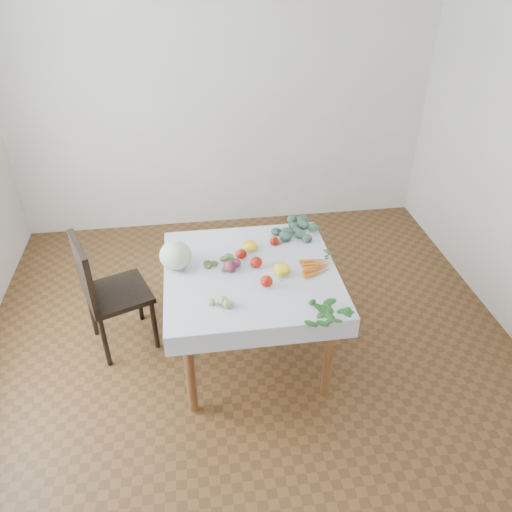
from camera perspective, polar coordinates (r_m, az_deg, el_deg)
The scene contains 19 objects.
ground at distance 3.76m, azimuth -0.54°, elevation -11.08°, with size 4.00×4.00×0.00m, color brown.
back_wall at distance 4.82m, azimuth -3.98°, elevation 18.19°, with size 4.00×0.04×2.70m, color white.
table at distance 3.33m, azimuth -0.60°, elevation -3.13°, with size 1.00×1.00×0.75m.
tablecloth at distance 3.27m, azimuth -0.61°, elevation -1.74°, with size 1.12×1.12×0.01m, color white.
chair at distance 3.64m, azimuth -17.01°, elevation -3.52°, with size 0.55×0.55×0.94m.
cabbage at distance 3.29m, azimuth -9.19°, elevation 0.08°, with size 0.21×0.21×0.19m, color beige.
tomato_a at distance 3.37m, azimuth -1.69°, elevation 0.24°, with size 0.07×0.07×0.06m, color #B2150B.
tomato_b at distance 3.52m, azimuth 2.13°, elevation 1.72°, with size 0.07×0.07×0.06m, color #B2150B.
tomato_c at distance 3.12m, azimuth 1.20°, elevation -2.88°, with size 0.08×0.08×0.07m, color #B2150B.
tomato_d at distance 3.29m, azimuth 0.02°, elevation -0.71°, with size 0.08×0.08×0.07m, color #B2150B.
heirloom_back at distance 3.45m, azimuth -0.68°, elevation 1.20°, with size 0.10×0.10×0.07m, color yellow.
heirloom_front at distance 3.22m, azimuth 2.97°, elevation -1.52°, with size 0.11×0.11×0.08m, color yellow.
onion_a at distance 3.29m, azimuth -2.36°, elevation -0.82°, with size 0.07×0.07×0.06m, color maroon.
onion_b at distance 3.25m, azimuth -2.99°, elevation -1.16°, with size 0.09×0.09×0.07m, color maroon.
tomatillo_cluster at distance 2.97m, azimuth -4.37°, elevation -5.52°, with size 0.14×0.11×0.05m.
carrot_bunch at distance 3.31m, azimuth 7.06°, elevation -1.15°, with size 0.21×0.21×0.03m.
kale_bunch at distance 3.66m, azimuth 4.44°, elevation 3.00°, with size 0.35×0.34×0.05m.
basil_bunch at distance 2.97m, azimuth 8.36°, elevation -6.27°, with size 0.31×0.23×0.01m.
dill_bunch at distance 3.33m, azimuth -4.01°, elevation -0.82°, with size 0.18×0.18×0.02m.
Camera 1 is at (-0.34, -2.63, 2.67)m, focal length 35.00 mm.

